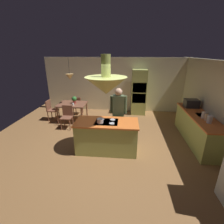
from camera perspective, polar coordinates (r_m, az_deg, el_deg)
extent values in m
plane|color=olive|center=(5.19, -1.53, -11.93)|extent=(8.16, 8.16, 0.00)
cube|color=beige|center=(7.97, 1.27, 9.52)|extent=(6.80, 0.10, 2.55)
cube|color=beige|center=(5.68, 33.53, 1.61)|extent=(0.10, 7.20, 2.55)
cube|color=#A8B259|center=(4.79, -1.86, -8.72)|extent=(1.73, 0.77, 0.89)
cube|color=orange|center=(4.59, -1.92, -3.66)|extent=(1.79, 0.83, 0.04)
cube|color=black|center=(4.58, -1.92, -3.49)|extent=(0.64, 0.52, 0.01)
cylinder|color=#B2B2B7|center=(4.48, -4.16, -3.90)|extent=(0.15, 0.15, 0.02)
cylinder|color=#B2B2B7|center=(4.44, -0.07, -4.06)|extent=(0.15, 0.15, 0.02)
cylinder|color=#B2B2B7|center=(4.71, -3.67, -2.61)|extent=(0.15, 0.15, 0.02)
cylinder|color=#B2B2B7|center=(4.68, 0.22, -2.75)|extent=(0.15, 0.15, 0.02)
cube|color=#A8B259|center=(5.94, 27.64, -5.20)|extent=(0.62, 2.52, 0.89)
cube|color=orange|center=(5.78, 28.38, -1.03)|extent=(0.66, 2.56, 0.04)
cube|color=#B2B2B7|center=(5.86, 29.68, -1.62)|extent=(0.48, 0.36, 0.16)
cube|color=#A8B259|center=(7.63, 9.37, 6.86)|extent=(0.66, 0.62, 2.05)
cube|color=black|center=(7.29, 9.64, 8.42)|extent=(0.60, 0.04, 0.44)
cube|color=black|center=(7.40, 9.42, 4.79)|extent=(0.60, 0.04, 0.44)
cube|color=brown|center=(6.95, -13.83, 2.74)|extent=(1.13, 0.91, 0.04)
cylinder|color=brown|center=(6.90, -18.57, -1.21)|extent=(0.06, 0.06, 0.72)
cylinder|color=brown|center=(6.57, -10.44, -1.55)|extent=(0.06, 0.06, 0.72)
cylinder|color=brown|center=(7.59, -16.28, 0.97)|extent=(0.06, 0.06, 0.72)
cylinder|color=brown|center=(7.28, -8.83, 0.77)|extent=(0.06, 0.06, 0.72)
cylinder|color=tan|center=(5.39, 1.21, -5.42)|extent=(0.14, 0.14, 0.86)
cylinder|color=tan|center=(5.38, 3.13, -5.49)|extent=(0.14, 0.14, 0.86)
cube|color=#4C6042|center=(5.10, 2.28, 2.25)|extent=(0.36, 0.22, 0.66)
cylinder|color=#4C6042|center=(5.10, -0.18, 2.68)|extent=(0.09, 0.09, 0.56)
cylinder|color=#4C6042|center=(5.08, 4.76, 2.53)|extent=(0.09, 0.09, 0.56)
sphere|color=tan|center=(4.98, 2.35, 7.02)|extent=(0.23, 0.23, 0.23)
cone|color=#A8B259|center=(4.27, -2.09, 9.26)|extent=(1.10, 1.10, 0.45)
cylinder|color=#A8B259|center=(4.20, -2.18, 15.96)|extent=(0.24, 0.24, 0.55)
cone|color=#E0B266|center=(6.70, -14.64, 11.90)|extent=(0.32, 0.32, 0.22)
cylinder|color=black|center=(6.66, -14.96, 15.38)|extent=(0.01, 0.01, 0.60)
cube|color=brown|center=(6.38, -15.71, -1.90)|extent=(0.40, 0.40, 0.04)
cube|color=brown|center=(6.46, -15.35, 0.51)|extent=(0.40, 0.04, 0.42)
cylinder|color=brown|center=(6.38, -17.47, -4.28)|extent=(0.04, 0.04, 0.43)
cylinder|color=brown|center=(6.26, -14.59, -4.46)|extent=(0.04, 0.04, 0.43)
cylinder|color=brown|center=(6.67, -16.40, -3.08)|extent=(0.04, 0.04, 0.43)
cylinder|color=brown|center=(6.55, -13.63, -3.22)|extent=(0.04, 0.04, 0.43)
cube|color=brown|center=(7.72, -11.90, 2.32)|extent=(0.40, 0.40, 0.04)
cube|color=brown|center=(7.49, -12.40, 3.50)|extent=(0.40, 0.04, 0.42)
cylinder|color=brown|center=(7.90, -10.25, 1.13)|extent=(0.04, 0.04, 0.43)
cylinder|color=brown|center=(7.99, -12.61, 1.19)|extent=(0.04, 0.04, 0.43)
cylinder|color=brown|center=(7.59, -10.91, 0.28)|extent=(0.04, 0.04, 0.43)
cylinder|color=brown|center=(7.69, -13.34, 0.36)|extent=(0.04, 0.04, 0.43)
cube|color=brown|center=(7.36, -20.03, 0.61)|extent=(0.40, 0.40, 0.04)
cube|color=brown|center=(7.37, -21.50, 2.25)|extent=(0.04, 0.40, 0.42)
cylinder|color=brown|center=(7.22, -19.14, -1.57)|extent=(0.04, 0.04, 0.43)
cylinder|color=brown|center=(7.51, -18.12, -0.61)|extent=(0.04, 0.04, 0.43)
cylinder|color=brown|center=(7.37, -21.56, -1.45)|extent=(0.04, 0.04, 0.43)
cylinder|color=brown|center=(7.65, -20.47, -0.52)|extent=(0.04, 0.04, 0.43)
cylinder|color=#99382D|center=(6.93, -13.05, 3.45)|extent=(0.14, 0.14, 0.12)
sphere|color=#2D722D|center=(6.89, -13.14, 4.56)|extent=(0.20, 0.20, 0.20)
cylinder|color=white|center=(6.68, -13.50, 2.66)|extent=(0.07, 0.07, 0.09)
cylinder|color=silver|center=(5.20, 31.15, -2.22)|extent=(0.14, 0.14, 0.22)
cylinder|color=#E0B78C|center=(5.36, 30.34, -1.63)|extent=(0.11, 0.11, 0.19)
cylinder|color=silver|center=(5.51, 29.60, -0.93)|extent=(0.13, 0.13, 0.19)
cube|color=#232326|center=(6.39, 26.15, 2.76)|extent=(0.46, 0.36, 0.28)
cylinder|color=#B2B2B7|center=(4.45, -4.19, -3.08)|extent=(0.18, 0.18, 0.12)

